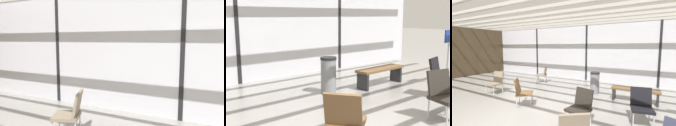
# 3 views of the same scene
# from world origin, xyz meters

# --- Properties ---
(glass_curtain_wall) EXTENTS (14.00, 0.08, 3.05)m
(glass_curtain_wall) POSITION_xyz_m (0.00, 5.20, 1.53)
(glass_curtain_wall) COLOR silver
(glass_curtain_wall) RESTS_ON ground
(window_mullion_1) EXTENTS (0.10, 0.12, 3.05)m
(window_mullion_1) POSITION_xyz_m (0.00, 5.20, 1.53)
(window_mullion_1) COLOR black
(window_mullion_1) RESTS_ON ground
(window_mullion_2) EXTENTS (0.10, 0.12, 3.05)m
(window_mullion_2) POSITION_xyz_m (3.50, 5.20, 1.53)
(window_mullion_2) COLOR black
(window_mullion_2) RESTS_ON ground
(lounge_chair_0) EXTENTS (0.71, 0.70, 0.87)m
(lounge_chair_0) POSITION_xyz_m (-0.37, 0.53, 0.49)
(lounge_chair_0) COLOR brown
(lounge_chair_0) RESTS_ON ground
(lounge_chair_4) EXTENTS (0.60, 0.63, 0.87)m
(lounge_chair_4) POSITION_xyz_m (1.73, 0.33, 0.49)
(lounge_chair_4) COLOR #28231E
(lounge_chair_4) RESTS_ON ground
(lounge_chair_6) EXTENTS (0.58, 0.62, 0.87)m
(lounge_chair_6) POSITION_xyz_m (2.99, 1.11, 0.49)
(lounge_chair_6) COLOR black
(lounge_chair_6) RESTS_ON ground
(waiting_bench) EXTENTS (1.51, 0.45, 0.47)m
(waiting_bench) POSITION_xyz_m (2.73, 2.62, 0.36)
(waiting_bench) COLOR brown
(waiting_bench) RESTS_ON ground
(trash_bin) EXTENTS (0.38, 0.38, 0.86)m
(trash_bin) POSITION_xyz_m (1.24, 2.92, 0.43)
(trash_bin) COLOR slate
(trash_bin) RESTS_ON ground
(info_sign) EXTENTS (0.44, 0.32, 1.44)m
(info_sign) POSITION_xyz_m (4.09, 1.53, 0.68)
(info_sign) COLOR #333333
(info_sign) RESTS_ON ground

